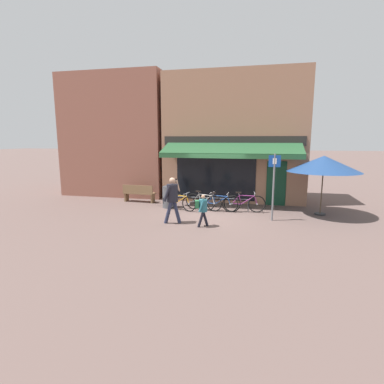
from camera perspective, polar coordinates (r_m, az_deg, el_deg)
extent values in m
plane|color=brown|center=(12.31, 3.59, -4.60)|extent=(160.00, 160.00, 0.00)
cube|color=#9E7056|center=(16.05, 8.16, 10.22)|extent=(7.05, 3.00, 6.38)
cube|color=black|center=(14.75, 4.48, 2.76)|extent=(3.88, 0.04, 2.20)
cube|color=#143D28|center=(14.64, 15.74, 1.58)|extent=(0.90, 0.04, 2.10)
cube|color=#282623|center=(14.54, 7.64, 9.63)|extent=(6.70, 0.06, 0.44)
cube|color=#23512D|center=(13.84, 7.34, 8.27)|extent=(6.35, 1.46, 0.50)
cube|color=#23512D|center=(13.14, 7.00, 6.78)|extent=(6.35, 0.03, 0.20)
cube|color=#8E5647|center=(18.31, -13.13, 10.36)|extent=(5.76, 4.00, 6.60)
cylinder|color=#47494F|center=(13.20, 3.70, -1.15)|extent=(3.31, 0.04, 0.04)
cylinder|color=#47494F|center=(13.60, -3.02, -2.00)|extent=(0.04, 0.04, 0.55)
cylinder|color=#47494F|center=(13.11, 10.65, -2.61)|extent=(0.04, 0.04, 0.55)
torus|color=black|center=(12.97, -0.59, -2.28)|extent=(0.67, 0.24, 0.68)
cylinder|color=#9E9EA3|center=(12.97, -0.59, -2.28)|extent=(0.08, 0.08, 0.07)
torus|color=black|center=(13.49, -4.38, -1.83)|extent=(0.67, 0.24, 0.68)
cylinder|color=#9E9EA3|center=(13.49, -4.38, -1.83)|extent=(0.08, 0.08, 0.07)
cylinder|color=orange|center=(13.13, -2.08, -1.46)|extent=(0.56, 0.20, 0.36)
cylinder|color=orange|center=(13.11, -2.23, -0.70)|extent=(0.62, 0.21, 0.05)
cylinder|color=orange|center=(13.29, -3.24, -1.30)|extent=(0.12, 0.06, 0.36)
cylinder|color=orange|center=(13.40, -3.74, -1.94)|extent=(0.36, 0.13, 0.05)
cylinder|color=orange|center=(13.38, -3.89, -1.19)|extent=(0.30, 0.12, 0.36)
cylinder|color=orange|center=(12.96, -0.81, -1.57)|extent=(0.15, 0.07, 0.33)
cylinder|color=#9E9EA3|center=(13.27, -3.46, -0.32)|extent=(0.06, 0.04, 0.11)
cube|color=black|center=(13.27, -3.52, -0.02)|extent=(0.26, 0.16, 0.05)
cylinder|color=#9E9EA3|center=(12.94, -1.04, -0.55)|extent=(0.03, 0.03, 0.14)
cylinder|color=#9E9EA3|center=(12.93, -1.04, -0.25)|extent=(0.17, 0.51, 0.03)
torus|color=black|center=(13.04, 4.25, -2.18)|extent=(0.70, 0.22, 0.71)
cylinder|color=#9E9EA3|center=(13.04, 4.25, -2.18)|extent=(0.08, 0.08, 0.07)
torus|color=black|center=(13.44, 0.24, -1.78)|extent=(0.70, 0.22, 0.71)
cylinder|color=#9E9EA3|center=(13.44, 0.24, -1.78)|extent=(0.08, 0.08, 0.07)
cylinder|color=#BCB7B2|center=(13.16, 2.71, -1.36)|extent=(0.56, 0.16, 0.38)
cylinder|color=#BCB7B2|center=(13.14, 2.57, -0.56)|extent=(0.62, 0.18, 0.05)
cylinder|color=#BCB7B2|center=(13.28, 1.48, -1.21)|extent=(0.11, 0.07, 0.37)
cylinder|color=#BCB7B2|center=(13.37, 0.92, -1.89)|extent=(0.35, 0.12, 0.05)
cylinder|color=#BCB7B2|center=(13.35, 0.79, -1.10)|extent=(0.31, 0.10, 0.37)
cylinder|color=#BCB7B2|center=(13.03, 4.04, -1.44)|extent=(0.15, 0.08, 0.34)
cylinder|color=#9E9EA3|center=(13.26, 1.29, -0.20)|extent=(0.06, 0.04, 0.11)
cube|color=black|center=(13.26, 1.23, 0.11)|extent=(0.26, 0.15, 0.05)
cylinder|color=#9E9EA3|center=(13.01, 3.84, -0.40)|extent=(0.03, 0.03, 0.14)
cylinder|color=#9E9EA3|center=(13.00, 3.84, -0.10)|extent=(0.14, 0.51, 0.04)
torus|color=black|center=(12.97, 7.27, -2.32)|extent=(0.70, 0.09, 0.70)
cylinder|color=#9E9EA3|center=(12.97, 7.27, -2.32)|extent=(0.07, 0.06, 0.07)
torus|color=black|center=(13.16, 2.93, -2.07)|extent=(0.70, 0.09, 0.70)
cylinder|color=#9E9EA3|center=(13.16, 2.93, -2.07)|extent=(0.07, 0.06, 0.07)
cylinder|color=#1E4793|center=(13.00, 5.62, -1.56)|extent=(0.56, 0.07, 0.37)
cylinder|color=#1E4793|center=(12.97, 5.47, -0.77)|extent=(0.62, 0.07, 0.05)
cylinder|color=#1E4793|center=(13.06, 4.28, -1.45)|extent=(0.11, 0.04, 0.37)
cylinder|color=#1E4793|center=(13.12, 3.68, -2.15)|extent=(0.36, 0.06, 0.05)
cylinder|color=#1E4793|center=(13.09, 3.53, -1.37)|extent=(0.31, 0.05, 0.37)
cylinder|color=#1E4793|center=(12.94, 7.04, -1.60)|extent=(0.14, 0.04, 0.34)
cylinder|color=#9E9EA3|center=(13.02, 4.07, -0.44)|extent=(0.05, 0.03, 0.11)
cube|color=black|center=(13.01, 4.01, -0.14)|extent=(0.25, 0.12, 0.05)
cylinder|color=#9E9EA3|center=(12.90, 6.82, -0.57)|extent=(0.03, 0.03, 0.14)
cylinder|color=#9E9EA3|center=(12.89, 6.83, -0.26)|extent=(0.06, 0.52, 0.02)
torus|color=black|center=(13.09, 12.27, -2.26)|extent=(0.74, 0.14, 0.74)
cylinder|color=#9E9EA3|center=(13.09, 12.27, -2.26)|extent=(0.08, 0.07, 0.07)
torus|color=black|center=(13.01, 7.66, -2.20)|extent=(0.74, 0.14, 0.74)
cylinder|color=#9E9EA3|center=(13.01, 7.66, -2.20)|extent=(0.08, 0.07, 0.07)
cylinder|color=#892D7A|center=(13.02, 10.55, -1.53)|extent=(0.59, 0.11, 0.39)
cylinder|color=#892D7A|center=(12.98, 10.40, -0.70)|extent=(0.65, 0.11, 0.05)
cylinder|color=#892D7A|center=(13.00, 9.13, -1.47)|extent=(0.11, 0.04, 0.39)
cylinder|color=#892D7A|center=(13.02, 8.47, -2.25)|extent=(0.37, 0.08, 0.05)
cylinder|color=#892D7A|center=(12.98, 8.32, -1.42)|extent=(0.32, 0.08, 0.39)
cylinder|color=#892D7A|center=(13.05, 12.05, -1.51)|extent=(0.15, 0.05, 0.36)
cylinder|color=#9E9EA3|center=(12.95, 8.92, -0.42)|extent=(0.05, 0.03, 0.11)
cube|color=black|center=(12.94, 8.86, -0.11)|extent=(0.25, 0.13, 0.05)
cylinder|color=#9E9EA3|center=(13.00, 11.83, -0.46)|extent=(0.03, 0.03, 0.14)
cylinder|color=#9E9EA3|center=(12.99, 11.84, -0.15)|extent=(0.09, 0.52, 0.03)
cylinder|color=#282D47|center=(11.24, -2.91, -3.83)|extent=(0.38, 0.20, 0.86)
cylinder|color=#282D47|center=(11.16, -4.54, -3.96)|extent=(0.38, 0.20, 0.86)
cylinder|color=black|center=(11.05, -3.76, -0.19)|extent=(0.49, 0.49, 0.65)
sphere|color=tan|center=(10.98, -3.79, 2.21)|extent=(0.22, 0.22, 0.22)
cylinder|color=black|center=(10.89, -4.80, -0.36)|extent=(0.31, 0.14, 0.58)
cylinder|color=black|center=(11.21, -2.90, 0.74)|extent=(0.26, 0.19, 0.30)
cylinder|color=tan|center=(11.17, -2.78, 1.16)|extent=(0.21, 0.22, 0.44)
cube|color=black|center=(11.11, -3.05, 2.20)|extent=(0.03, 0.07, 0.14)
cylinder|color=black|center=(10.86, 2.54, -5.06)|extent=(0.26, 0.14, 0.58)
cylinder|color=black|center=(10.70, 1.68, -5.28)|extent=(0.26, 0.14, 0.58)
cylinder|color=#286675|center=(10.66, 2.13, -2.60)|extent=(0.34, 0.34, 0.44)
sphere|color=#A87A5B|center=(10.60, 2.14, -0.94)|extent=(0.15, 0.15, 0.15)
cylinder|color=#286675|center=(10.50, 1.78, -2.80)|extent=(0.22, 0.17, 0.39)
cylinder|color=#286675|center=(10.83, 2.47, -2.41)|extent=(0.22, 0.17, 0.39)
cube|color=#23663D|center=(10.65, 0.96, -2.32)|extent=(0.18, 0.27, 0.26)
cylinder|color=#515459|center=(13.75, -4.50, -0.98)|extent=(0.55, 0.55, 0.97)
cone|color=#33353A|center=(13.66, -4.53, 1.25)|extent=(0.56, 0.56, 0.11)
cylinder|color=slate|center=(11.78, 15.24, 0.80)|extent=(0.07, 0.07, 2.57)
cube|color=#14429E|center=(11.66, 15.47, 5.68)|extent=(0.44, 0.02, 0.44)
cube|color=white|center=(11.65, 15.47, 5.68)|extent=(0.14, 0.01, 0.22)
cylinder|color=#4C3D2D|center=(13.39, 23.53, 1.01)|extent=(0.05, 0.05, 2.40)
cone|color=navy|center=(13.29, 23.81, 4.94)|extent=(2.90, 2.90, 0.65)
cylinder|color=#262628|center=(13.61, 23.19, -3.85)|extent=(0.44, 0.44, 0.06)
cube|color=brown|center=(15.20, -9.99, -0.20)|extent=(1.62, 0.53, 0.06)
cube|color=brown|center=(14.99, -10.33, 0.51)|extent=(1.60, 0.14, 0.40)
cube|color=brown|center=(15.56, -12.36, -0.88)|extent=(0.10, 0.36, 0.45)
cube|color=brown|center=(14.94, -7.48, -1.18)|extent=(0.10, 0.36, 0.45)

